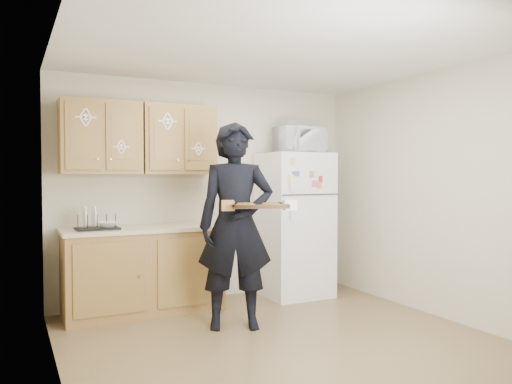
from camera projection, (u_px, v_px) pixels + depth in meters
floor at (285, 343)px, 4.28m from camera, size 3.60×3.60×0.00m
ceiling at (285, 49)px, 4.20m from camera, size 3.60×3.60×0.00m
wall_back at (209, 191)px, 5.85m from camera, size 3.60×0.04×2.50m
wall_front at (455, 212)px, 2.63m from camera, size 3.60×0.04×2.50m
wall_left at (58, 203)px, 3.44m from camera, size 0.04×3.60×2.50m
wall_right at (439, 194)px, 5.04m from camera, size 0.04×3.60×2.50m
refrigerator at (294, 224)px, 5.96m from camera, size 0.75×0.70×1.70m
base_cabinet at (144, 272)px, 5.21m from camera, size 1.60×0.60×0.86m
countertop at (143, 229)px, 5.20m from camera, size 1.64×0.64×0.04m
upper_cab_left at (101, 138)px, 5.11m from camera, size 0.80×0.33×0.75m
upper_cab_right at (178, 140)px, 5.47m from camera, size 0.80×0.33×0.75m
cereal_box at (319, 274)px, 6.42m from camera, size 0.20×0.07×0.32m
person at (236, 225)px, 4.68m from camera, size 0.82×0.67×1.94m
baking_tray at (259, 206)px, 4.47m from camera, size 0.59×0.51×0.04m
pizza_front_left at (247, 205)px, 4.37m from camera, size 0.17×0.17×0.02m
pizza_front_right at (273, 205)px, 4.40m from camera, size 0.17×0.17×0.02m
pizza_back_left at (245, 204)px, 4.54m from camera, size 0.17×0.17×0.02m
pizza_back_right at (270, 204)px, 4.56m from camera, size 0.17×0.17×0.02m
microwave at (300, 140)px, 5.90m from camera, size 0.56×0.39×0.31m
foil_pan at (295, 124)px, 5.90m from camera, size 0.34×0.25×0.07m
dish_rack at (97, 221)px, 4.95m from camera, size 0.42×0.32×0.16m
bowl at (108, 224)px, 5.00m from camera, size 0.27×0.27×0.05m
soap_bottle at (208, 216)px, 5.41m from camera, size 0.10×0.10×0.19m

